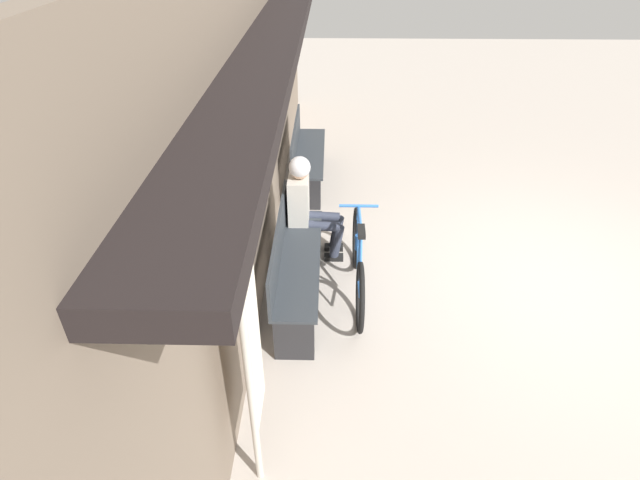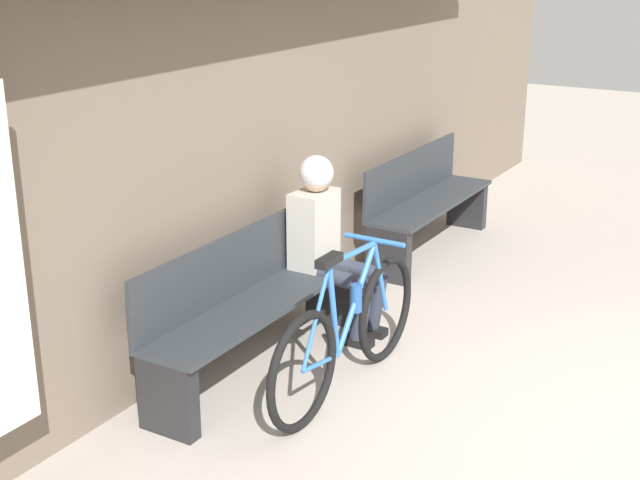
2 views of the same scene
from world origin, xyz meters
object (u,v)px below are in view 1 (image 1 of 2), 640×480
Objects in this scene: park_bench_near at (294,261)px; park_bench_far at (306,155)px; bicycle at (358,263)px; person_seated at (308,201)px; banner_pole at (251,344)px.

park_bench_far is (2.60, -0.00, -0.01)m from park_bench_near.
park_bench_near is 0.66m from bicycle.
person_seated is (0.72, -0.11, 0.29)m from park_bench_near.
person_seated is 0.61× the size of banner_pole.
park_bench_near is at bearing 179.97° from park_bench_far.
person_seated is 1.91m from park_bench_far.
banner_pole is (-1.91, 0.77, 0.79)m from bicycle.
person_seated is at bearing -5.09° from banner_pole.
bicycle is (0.05, -0.65, -0.04)m from park_bench_near.
park_bench_near is 2.01m from banner_pole.
banner_pole is at bearing 178.49° from park_bench_far.
park_bench_far is at bearing 3.40° from person_seated.
banner_pole reaches higher than person_seated.
bicycle is 2.21m from banner_pole.
banner_pole is at bearing 158.10° from bicycle.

